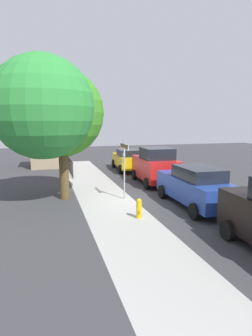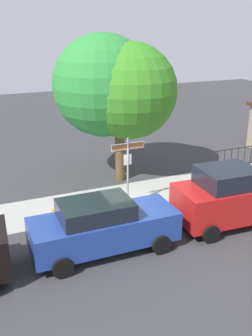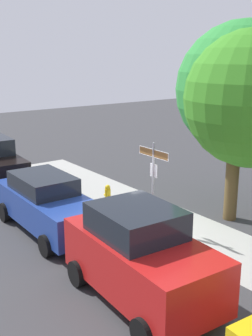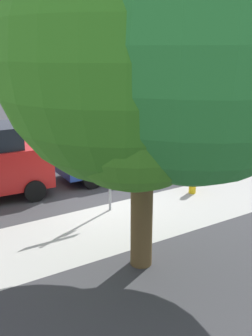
{
  "view_description": "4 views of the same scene",
  "coord_description": "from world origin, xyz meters",
  "px_view_note": "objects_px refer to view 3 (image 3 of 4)",
  "views": [
    {
      "loc": [
        -12.77,
        3.99,
        3.7
      ],
      "look_at": [
        -0.39,
        0.45,
        1.6
      ],
      "focal_mm": 30.42,
      "sensor_mm": 36.0,
      "label": 1
    },
    {
      "loc": [
        -5.51,
        -12.39,
        6.87
      ],
      "look_at": [
        -0.17,
        -0.04,
        1.84
      ],
      "focal_mm": 41.01,
      "sensor_mm": 36.0,
      "label": 2
    },
    {
      "loc": [
        9.65,
        -7.74,
        5.47
      ],
      "look_at": [
        -0.6,
        -0.13,
        2.01
      ],
      "focal_mm": 45.11,
      "sensor_mm": 36.0,
      "label": 3
    },
    {
      "loc": [
        4.86,
        8.96,
        4.26
      ],
      "look_at": [
        -0.04,
        1.03,
        1.37
      ],
      "focal_mm": 40.63,
      "sensor_mm": 36.0,
      "label": 4
    }
  ],
  "objects_px": {
    "shade_tree": "(249,97)",
    "car_blue": "(47,203)",
    "street_sign": "(153,171)",
    "fire_hydrant": "(108,195)",
    "car_red": "(141,256)"
  },
  "relations": [
    {
      "from": "shade_tree",
      "to": "car_blue",
      "type": "bearing_deg",
      "value": -116.02
    },
    {
      "from": "shade_tree",
      "to": "fire_hydrant",
      "type": "bearing_deg",
      "value": -140.25
    },
    {
      "from": "shade_tree",
      "to": "car_red",
      "type": "distance_m",
      "value": 7.02
    },
    {
      "from": "shade_tree",
      "to": "car_red",
      "type": "xyz_separation_m",
      "value": [
        1.96,
        -6.02,
        -3.04
      ]
    },
    {
      "from": "car_blue",
      "to": "fire_hydrant",
      "type": "height_order",
      "value": "car_blue"
    },
    {
      "from": "car_blue",
      "to": "fire_hydrant",
      "type": "relative_size",
      "value": 6.03
    },
    {
      "from": "street_sign",
      "to": "car_red",
      "type": "height_order",
      "value": "street_sign"
    },
    {
      "from": "shade_tree",
      "to": "car_blue",
      "type": "distance_m",
      "value": 7.35
    },
    {
      "from": "shade_tree",
      "to": "car_red",
      "type": "height_order",
      "value": "shade_tree"
    },
    {
      "from": "fire_hydrant",
      "to": "street_sign",
      "type": "bearing_deg",
      "value": -4.02
    },
    {
      "from": "street_sign",
      "to": "car_blue",
      "type": "relative_size",
      "value": 0.61
    },
    {
      "from": "shade_tree",
      "to": "fire_hydrant",
      "type": "relative_size",
      "value": 8.48
    },
    {
      "from": "car_red",
      "to": "fire_hydrant",
      "type": "distance_m",
      "value": 6.41
    },
    {
      "from": "car_red",
      "to": "shade_tree",
      "type": "bearing_deg",
      "value": 111.01
    },
    {
      "from": "car_blue",
      "to": "car_red",
      "type": "relative_size",
      "value": 1.14
    }
  ]
}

